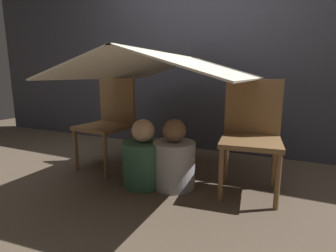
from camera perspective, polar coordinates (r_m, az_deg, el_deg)
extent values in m
plane|color=brown|center=(2.20, -2.51, -13.56)|extent=(8.80, 8.80, 0.00)
cube|color=#3D3D47|center=(3.23, 8.43, 16.94)|extent=(7.00, 0.05, 2.50)
cylinder|color=brown|center=(2.67, -19.42, -5.09)|extent=(0.04, 0.04, 0.40)
cylinder|color=brown|center=(2.40, -13.45, -6.56)|extent=(0.04, 0.04, 0.40)
cylinder|color=brown|center=(2.92, -13.71, -3.40)|extent=(0.04, 0.04, 0.40)
cylinder|color=brown|center=(2.67, -7.78, -4.51)|extent=(0.04, 0.04, 0.40)
cube|color=brown|center=(2.61, -13.81, -0.20)|extent=(0.48, 0.48, 0.04)
cube|color=brown|center=(2.72, -11.05, 5.50)|extent=(0.44, 0.07, 0.44)
cylinder|color=brown|center=(1.96, 11.40, -10.50)|extent=(0.04, 0.04, 0.40)
cylinder|color=brown|center=(1.96, 22.76, -11.19)|extent=(0.04, 0.04, 0.40)
cylinder|color=brown|center=(2.32, 12.55, -7.12)|extent=(0.04, 0.04, 0.40)
cylinder|color=brown|center=(2.32, 22.06, -7.69)|extent=(0.04, 0.04, 0.40)
cube|color=brown|center=(2.07, 17.54, -3.32)|extent=(0.49, 0.49, 0.04)
cube|color=brown|center=(2.23, 17.99, 3.95)|extent=(0.44, 0.08, 0.44)
cube|color=silver|center=(2.36, -7.76, 12.60)|extent=(0.69, 1.56, 0.21)
cube|color=silver|center=(2.08, 8.84, 12.78)|extent=(0.69, 1.56, 0.21)
cube|color=silver|center=(2.20, 0.00, 15.41)|extent=(0.04, 1.56, 0.01)
cylinder|color=#38664C|center=(2.22, -5.32, -8.11)|extent=(0.35, 0.35, 0.37)
sphere|color=#D6A884|center=(2.15, -5.45, -1.00)|extent=(0.19, 0.19, 0.19)
cylinder|color=#B2B2B7|center=(2.18, 1.32, -8.37)|extent=(0.35, 0.35, 0.38)
sphere|color=brown|center=(2.10, 1.36, -0.99)|extent=(0.19, 0.19, 0.19)
cube|color=#7FB27F|center=(2.42, 0.04, -9.88)|extent=(0.37, 0.29, 0.10)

